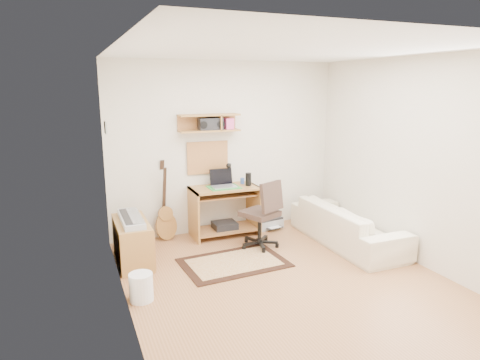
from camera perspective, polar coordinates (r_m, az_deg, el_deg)
name	(u,v)px	position (r m, az deg, el deg)	size (l,w,h in m)	color
floor	(285,280)	(5.17, 6.12, -13.21)	(3.60, 4.00, 0.01)	#A67045
ceiling	(291,49)	(4.67, 6.90, 17.02)	(3.60, 4.00, 0.01)	white
back_wall	(226,148)	(6.55, -1.95, 4.36)	(3.60, 0.01, 2.60)	beige
left_wall	(121,186)	(4.21, -15.65, -0.77)	(0.01, 4.00, 2.60)	beige
right_wall	(414,161)	(5.82, 22.29, 2.38)	(0.01, 4.00, 2.60)	beige
wall_shelf	(209,123)	(6.28, -4.15, 7.66)	(0.90, 0.25, 0.26)	#AE7B3D
cork_board	(208,157)	(6.45, -4.37, 3.04)	(0.64, 0.03, 0.49)	tan
wall_photo	(106,128)	(5.62, -17.59, 6.73)	(0.02, 0.20, 0.15)	#4C8CBF
desk	(225,211)	(6.45, -2.09, -4.19)	(1.00, 0.55, 0.75)	#AE7B3D
laptop	(224,179)	(6.30, -2.21, 0.18)	(0.35, 0.35, 0.27)	silver
speaker	(248,179)	(6.42, 1.12, 0.10)	(0.09, 0.09, 0.20)	black
desk_lamp	(231,173)	(6.50, -1.25, 0.89)	(0.11, 0.11, 0.34)	black
pencil_cup	(242,181)	(6.55, 0.32, -0.11)	(0.06, 0.06, 0.09)	#385AA9
boombox	(211,124)	(6.29, -3.97, 7.48)	(0.36, 0.16, 0.18)	black
rug	(234,263)	(5.57, -0.82, -11.02)	(1.31, 0.87, 0.02)	#D0BF8B
task_chair	(260,213)	(5.94, 2.65, -4.51)	(0.50, 0.50, 0.98)	#33251E
cabinet	(132,242)	(5.67, -14.24, -8.06)	(0.40, 0.90, 0.55)	#AE7B3D
music_keyboard	(131,219)	(5.57, -14.41, -5.07)	(0.25, 0.80, 0.07)	#B2B5BA
guitar	(165,201)	(6.29, -10.00, -2.77)	(0.32, 0.20, 1.19)	#A06C31
waste_basket	(141,287)	(4.75, -13.12, -13.82)	(0.25, 0.25, 0.30)	white
printer	(267,222)	(6.89, 3.62, -5.64)	(0.43, 0.34, 0.16)	#A5A8AA
sofa	(347,218)	(6.29, 14.22, -4.97)	(1.94, 0.57, 0.76)	beige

